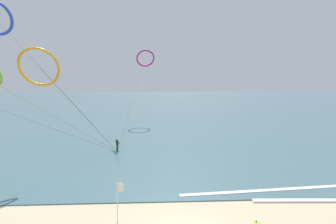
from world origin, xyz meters
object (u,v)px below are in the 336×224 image
Objects in this scene: surfer_emerald at (117,146)px; beach_flag at (119,196)px; kite_amber at (40,66)px; kite_magenta at (145,58)px.

beach_flag is at bearing -23.73° from surfer_emerald.
surfer_emerald is 0.61× the size of beach_flag.
kite_amber is (-6.87, -6.43, 10.07)m from surfer_emerald.
kite_magenta is at bearing 142.01° from surfer_emerald.
kite_magenta is at bearing 29.97° from kite_amber.
surfer_emerald is 0.06× the size of kite_magenta.
kite_amber reaches higher than beach_flag.
beach_flag reaches higher than surfer_emerald.
kite_magenta is 47.19m from beach_flag.
surfer_emerald is 18.18m from beach_flag.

